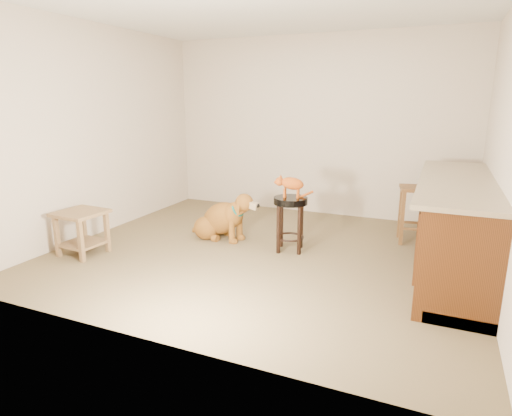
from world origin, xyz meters
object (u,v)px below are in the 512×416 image
at_px(wood_stool, 414,214).
at_px(tabby_kitten, 290,184).
at_px(padded_stool, 290,213).
at_px(golden_retriever, 222,220).
at_px(side_table, 82,226).

height_order(wood_stool, tabby_kitten, tabby_kitten).
height_order(padded_stool, tabby_kitten, tabby_kitten).
bearing_deg(tabby_kitten, golden_retriever, 162.73).
distance_m(side_table, golden_retriever, 1.62).
relative_size(wood_stool, side_table, 1.35).
bearing_deg(wood_stool, tabby_kitten, -145.47).
bearing_deg(golden_retriever, side_table, -127.92).
relative_size(wood_stool, golden_retriever, 0.67).
xyz_separation_m(wood_stool, golden_retriever, (-2.19, -0.81, -0.11)).
xyz_separation_m(wood_stool, side_table, (-3.36, -1.92, -0.03)).
relative_size(side_table, golden_retriever, 0.50).
xyz_separation_m(padded_stool, tabby_kitten, (-0.01, -0.00, 0.33)).
xyz_separation_m(side_table, tabby_kitten, (2.07, 1.04, 0.45)).
distance_m(padded_stool, side_table, 2.33).
bearing_deg(wood_stool, golden_retriever, -159.76).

